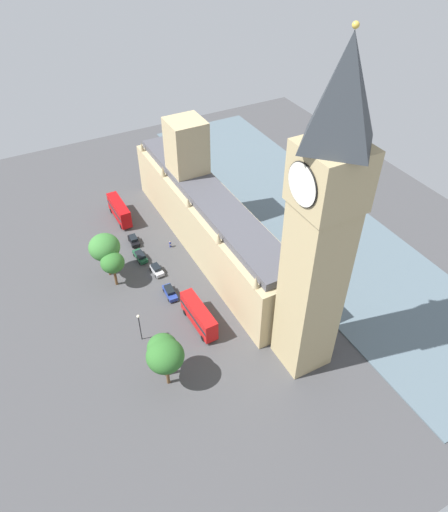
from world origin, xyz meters
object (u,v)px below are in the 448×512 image
object	(u,v)px
car_black_by_river_gate	(134,240)
double_decker_bus_leading	(199,315)
clock_tower	(321,228)
pedestrian_far_end	(170,244)
street_lamp_slot_11	(139,323)
plane_tree_slot_10	(165,356)
plane_tree_opposite_hall	(162,348)
double_decker_bus_kerbside	(119,210)
car_silver_trailing	(157,269)
plane_tree_under_trees	(104,247)
car_dark_green_corner	(140,256)
plane_tree_midblock	(113,263)
parliament_building	(207,215)
car_blue_near_tower	(170,292)

from	to	relation	value
car_black_by_river_gate	double_decker_bus_leading	bearing A→B (deg)	97.33
car_black_by_river_gate	clock_tower	bearing A→B (deg)	111.47
double_decker_bus_leading	pedestrian_far_end	size ratio (longest dim) A/B	6.52
clock_tower	street_lamp_slot_11	bearing A→B (deg)	-35.26
clock_tower	plane_tree_slot_10	xyz separation A→B (m)	(22.86, -5.70, -21.28)
car_black_by_river_gate	pedestrian_far_end	distance (m)	8.54
plane_tree_opposite_hall	clock_tower	bearing A→B (deg)	161.88
double_decker_bus_kerbside	car_silver_trailing	world-z (taller)	double_decker_bus_kerbside
street_lamp_slot_11	double_decker_bus_kerbside	bearing A→B (deg)	-102.78
car_silver_trailing	plane_tree_under_trees	distance (m)	11.86
double_decker_bus_kerbside	plane_tree_under_trees	xyz separation A→B (m)	(8.41, 18.08, 4.77)
clock_tower	pedestrian_far_end	bearing A→B (deg)	-77.74
double_decker_bus_leading	plane_tree_slot_10	world-z (taller)	plane_tree_slot_10
car_black_by_river_gate	car_dark_green_corner	bearing A→B (deg)	86.23
clock_tower	plane_tree_midblock	distance (m)	46.04
parliament_building	pedestrian_far_end	bearing A→B (deg)	-19.70
car_silver_trailing	double_decker_bus_leading	size ratio (longest dim) A/B	0.39
car_black_by_river_gate	plane_tree_midblock	size ratio (longest dim) A/B	0.53
plane_tree_opposite_hall	parliament_building	bearing A→B (deg)	-127.80
car_dark_green_corner	plane_tree_opposite_hall	size ratio (longest dim) A/B	0.51
car_dark_green_corner	double_decker_bus_leading	world-z (taller)	double_decker_bus_leading
clock_tower	plane_tree_opposite_hall	bearing A→B (deg)	-18.12
parliament_building	plane_tree_under_trees	distance (m)	22.95
car_black_by_river_gate	double_decker_bus_leading	size ratio (longest dim) A/B	0.40
plane_tree_opposite_hall	double_decker_bus_kerbside	bearing A→B (deg)	-99.25
car_dark_green_corner	street_lamp_slot_11	bearing A→B (deg)	-112.85
plane_tree_midblock	plane_tree_under_trees	xyz separation A→B (m)	(0.31, -3.59, 1.52)
clock_tower	plane_tree_under_trees	world-z (taller)	clock_tower
car_black_by_river_gate	plane_tree_slot_10	size ratio (longest dim) A/B	0.43
plane_tree_under_trees	plane_tree_slot_10	world-z (taller)	plane_tree_under_trees
car_blue_near_tower	plane_tree_midblock	world-z (taller)	plane_tree_midblock
parliament_building	plane_tree_slot_10	xyz separation A→B (m)	(22.43, 30.33, -0.78)
double_decker_bus_kerbside	car_dark_green_corner	xyz separation A→B (m)	(0.96, 16.46, -1.74)
plane_tree_slot_10	street_lamp_slot_11	xyz separation A→B (m)	(0.69, -10.95, -2.65)
double_decker_bus_kerbside	plane_tree_opposite_hall	distance (m)	47.96
car_silver_trailing	double_decker_bus_leading	distance (m)	17.59
parliament_building	double_decker_bus_kerbside	world-z (taller)	parliament_building
double_decker_bus_kerbside	pedestrian_far_end	xyz separation A→B (m)	(-6.51, 15.62, -1.91)
double_decker_bus_kerbside	clock_tower	bearing A→B (deg)	104.59
pedestrian_far_end	plane_tree_under_trees	world-z (taller)	plane_tree_under_trees
double_decker_bus_kerbside	plane_tree_midblock	bearing A→B (deg)	68.75
car_dark_green_corner	clock_tower	bearing A→B (deg)	-70.54
parliament_building	pedestrian_far_end	distance (m)	11.15
car_black_by_river_gate	pedestrian_far_end	size ratio (longest dim) A/B	2.59
clock_tower	car_silver_trailing	world-z (taller)	clock_tower
car_silver_trailing	clock_tower	bearing A→B (deg)	110.94
pedestrian_far_end	plane_tree_under_trees	distance (m)	16.53
clock_tower	car_blue_near_tower	xyz separation A→B (m)	(14.54, -24.69, -27.53)
plane_tree_midblock	plane_tree_slot_10	xyz separation A→B (m)	(-0.20, 27.16, 1.25)
pedestrian_far_end	car_black_by_river_gate	bearing A→B (deg)	-22.81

